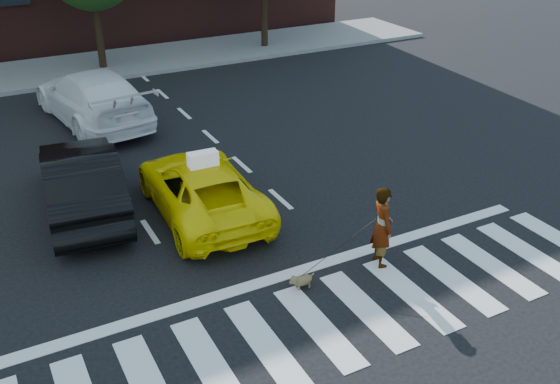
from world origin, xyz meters
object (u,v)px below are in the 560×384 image
object	(u,v)px
white_suv	(93,97)
taxi	(202,188)
dog	(301,280)
black_sedan	(82,180)
woman	(382,227)

from	to	relation	value
white_suv	taxi	bearing A→B (deg)	88.80
white_suv	dog	bearing A→B (deg)	89.52
white_suv	dog	world-z (taller)	white_suv
taxi	black_sedan	bearing A→B (deg)	-27.48
taxi	woman	world-z (taller)	woman
taxi	black_sedan	xyz separation A→B (m)	(-2.33, 1.36, 0.13)
taxi	white_suv	world-z (taller)	white_suv
taxi	white_suv	size ratio (longest dim) A/B	0.82
black_sedan	woman	bearing A→B (deg)	139.63
taxi	dog	size ratio (longest dim) A/B	8.58
white_suv	woman	bearing A→B (deg)	98.81
white_suv	dog	xyz separation A→B (m)	(1.35, -10.53, -0.63)
black_sedan	woman	world-z (taller)	woman
dog	taxi	bearing A→B (deg)	100.49
white_suv	woman	distance (m)	10.99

